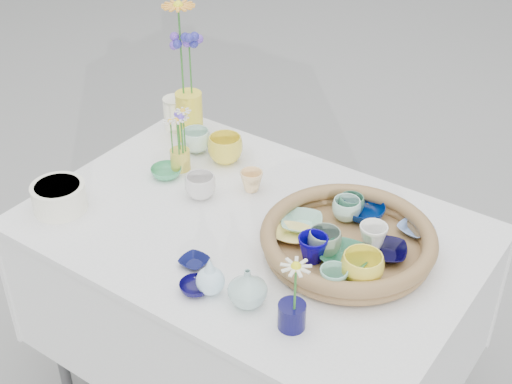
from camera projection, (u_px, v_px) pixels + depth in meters
The scene contains 32 objects.
wicker_tray at pixel (348, 241), 1.91m from camera, with size 0.47×0.47×0.08m, color brown, non-canonical shape.
tray_ceramic_0 at pixel (364, 211), 2.02m from camera, with size 0.12×0.12×0.04m, color #011A5C.
tray_ceramic_1 at pixel (385, 252), 1.88m from camera, with size 0.11×0.11×0.03m, color black.
tray_ceramic_2 at pixel (362, 269), 1.78m from camera, with size 0.11×0.11×0.09m, color yellow.
tray_ceramic_3 at pixel (346, 257), 1.86m from camera, with size 0.13×0.13×0.03m, color #317D59.
tray_ceramic_4 at pixel (324, 243), 1.88m from camera, with size 0.09×0.09×0.07m, color gray.
tray_ceramic_5 at pixel (302, 223), 1.98m from camera, with size 0.11×0.11×0.03m, color #96D4B7.
tray_ceramic_6 at pixel (346, 209), 2.01m from camera, with size 0.08×0.08×0.06m, color silver.
tray_ceramic_7 at pixel (373, 237), 1.90m from camera, with size 0.08×0.08×0.07m, color white.
tray_ceramic_8 at pixel (415, 229), 1.96m from camera, with size 0.09×0.09×0.02m, color #7396DA.
tray_ceramic_9 at pixel (313, 249), 1.85m from camera, with size 0.08×0.08×0.07m, color #070076.
tray_ceramic_10 at pixel (292, 235), 1.94m from camera, with size 0.10×0.10×0.02m, color #FFE175.
tray_ceramic_11 at pixel (333, 280), 1.76m from camera, with size 0.07×0.07×0.07m, color #7ABEA5.
tray_ceramic_12 at pixel (351, 205), 2.03m from camera, with size 0.07×0.07×0.06m, color #3F775A.
loose_ceramic_0 at pixel (225, 149), 2.29m from camera, with size 0.11×0.11×0.09m, color yellow.
loose_ceramic_1 at pixel (252, 181), 2.16m from camera, with size 0.07×0.07×0.07m, color #FFD38E.
loose_ceramic_2 at pixel (166, 172), 2.23m from camera, with size 0.10×0.10×0.03m, color #3F9C66.
loose_ceramic_3 at pixel (200, 186), 2.13m from camera, with size 0.09×0.09×0.07m, color silver.
loose_ceramic_4 at pixel (194, 262), 1.88m from camera, with size 0.07×0.07×0.02m, color #0C1043.
loose_ceramic_5 at pixel (196, 141), 2.35m from camera, with size 0.10×0.10×0.08m, color silver.
loose_ceramic_6 at pixel (195, 287), 1.79m from camera, with size 0.08×0.08×0.03m, color #0A063C.
fluted_bowl at pixel (59, 197), 2.07m from camera, with size 0.16×0.16×0.08m, color white, non-canonical shape.
bud_vase_paleblue at pixel (210, 275), 1.76m from camera, with size 0.07×0.07×0.11m, color #BEE2F6, non-canonical shape.
bud_vase_seafoam at pixel (248, 287), 1.73m from camera, with size 0.10×0.10×0.10m, color #A4C8BF.
bud_vase_cobalt at pixel (292, 316), 1.68m from camera, with size 0.07×0.07×0.07m, color #0D0B41.
single_daisy at pixel (295, 288), 1.61m from camera, with size 0.08×0.08×0.15m, color white, non-canonical shape.
tall_vase_yellow at pixel (190, 116), 2.40m from camera, with size 0.09×0.09×0.17m, color yellow.
gerbera at pixel (181, 51), 2.27m from camera, with size 0.12×0.12×0.32m, color #FDA332, non-canonical shape.
hydrangea at pixel (190, 67), 2.30m from camera, with size 0.07×0.07×0.26m, color #2C2D99, non-canonical shape.
white_pitcher at pixel (176, 113), 2.47m from camera, with size 0.12×0.09×0.11m, color white, non-canonical shape.
daisy_cup at pixel (180, 159), 2.26m from camera, with size 0.06×0.06×0.07m, color gold.
daisy_posy at pixel (177, 131), 2.19m from camera, with size 0.08×0.08×0.15m, color white, non-canonical shape.
Camera 1 is at (0.94, -1.32, 1.98)m, focal length 50.00 mm.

